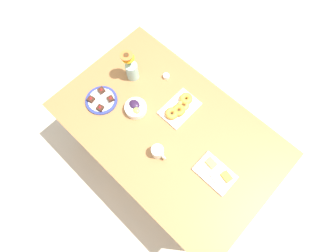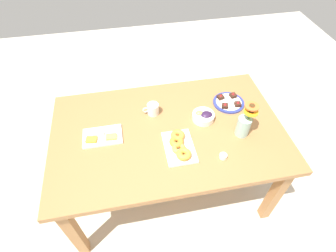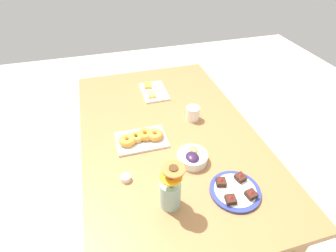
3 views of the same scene
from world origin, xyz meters
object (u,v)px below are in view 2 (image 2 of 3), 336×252
grape_bowl (203,116)px  dessert_plate (229,102)px  dining_table (168,138)px  croissant_platter (179,146)px  cheese_platter (102,136)px  flower_vase (244,124)px  jam_cup_honey (223,156)px  coffee_mug (153,109)px

grape_bowl → dessert_plate: 0.27m
dining_table → croissant_platter: 0.20m
cheese_platter → croissant_platter: size_ratio=0.92×
dining_table → croissant_platter: (-0.04, 0.17, 0.11)m
flower_vase → dining_table: bearing=-14.5°
dining_table → dessert_plate: size_ratio=6.83×
jam_cup_honey → flower_vase: 0.26m
grape_bowl → dessert_plate: grape_bowl is taller
coffee_mug → dessert_plate: bearing=179.8°
grape_bowl → dessert_plate: (-0.24, -0.12, -0.02)m
dessert_plate → dining_table: bearing=19.5°
croissant_platter → dining_table: bearing=-76.0°
dining_table → coffee_mug: size_ratio=13.55×
dining_table → flower_vase: flower_vase is taller
dining_table → grape_bowl: grape_bowl is taller
dining_table → croissant_platter: croissant_platter is taller
croissant_platter → cheese_platter: bearing=-20.6°
dining_table → flower_vase: 0.53m
dessert_plate → grape_bowl: bearing=27.8°
coffee_mug → flower_vase: flower_vase is taller
cheese_platter → croissant_platter: bearing=159.4°
flower_vase → dessert_plate: bearing=-93.1°
croissant_platter → dessert_plate: bearing=-143.2°
flower_vase → grape_bowl: bearing=-39.5°
cheese_platter → croissant_platter: croissant_platter is taller
jam_cup_honey → dining_table: bearing=-44.8°
coffee_mug → dessert_plate: 0.58m
coffee_mug → grape_bowl: size_ratio=0.75×
jam_cup_honey → grape_bowl: bearing=-85.2°
coffee_mug → croissant_platter: (-0.12, 0.35, -0.02)m
grape_bowl → flower_vase: flower_vase is taller
dessert_plate → flower_vase: size_ratio=0.91×
croissant_platter → flower_vase: bearing=-174.8°
dining_table → coffee_mug: bearing=-66.8°
dining_table → coffee_mug: coffee_mug is taller
croissant_platter → dessert_plate: same height
dining_table → grape_bowl: size_ratio=10.20×
croissant_platter → flower_vase: size_ratio=1.10×
jam_cup_honey → flower_vase: (-0.19, -0.17, 0.07)m
dining_table → cheese_platter: cheese_platter is taller
jam_cup_honey → dessert_plate: size_ratio=0.20×
coffee_mug → jam_cup_honey: 0.61m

